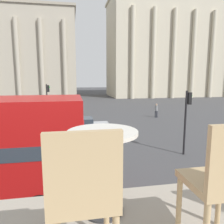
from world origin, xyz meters
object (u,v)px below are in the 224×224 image
object	(u,v)px
cafe_chair_1	(223,180)
pedestrian_white	(29,101)
traffic_light_near	(187,113)
traffic_light_far	(48,97)
cafe_chair_0	(83,194)
pedestrian_grey	(156,110)
plaza_building_left	(25,55)
pedestrian_red	(82,127)
plaza_building_right	(179,50)
cafe_dining_table	(103,153)
car_silver	(83,126)

from	to	relation	value
cafe_chair_1	pedestrian_white	size ratio (longest dim) A/B	0.57
traffic_light_near	traffic_light_far	distance (m)	15.07
cafe_chair_0	pedestrian_grey	bearing A→B (deg)	61.17
plaza_building_left	pedestrian_red	distance (m)	40.73
cafe_chair_0	traffic_light_near	xyz separation A→B (m)	(6.57, 10.46, -1.44)
pedestrian_white	traffic_light_near	bearing A→B (deg)	-92.85
plaza_building_right	traffic_light_near	bearing A→B (deg)	-116.22
plaza_building_right	pedestrian_red	world-z (taller)	plaza_building_right
pedestrian_grey	pedestrian_white	size ratio (longest dim) A/B	1.00
cafe_dining_table	pedestrian_grey	size ratio (longest dim) A/B	0.46
cafe_chair_0	plaza_building_left	bearing A→B (deg)	95.30
cafe_dining_table	plaza_building_right	bearing A→B (deg)	62.42
pedestrian_white	plaza_building_right	bearing A→B (deg)	-4.66
traffic_light_near	car_silver	distance (m)	8.47
cafe_chair_0	plaza_building_left	world-z (taller)	plaza_building_left
cafe_chair_1	plaza_building_left	bearing A→B (deg)	103.78
plaza_building_left	pedestrian_grey	xyz separation A→B (m)	(19.99, -30.76, -8.79)
traffic_light_far	car_silver	bearing A→B (deg)	-61.62
cafe_chair_1	car_silver	bearing A→B (deg)	92.22
plaza_building_right	pedestrian_white	distance (m)	38.93
cafe_dining_table	traffic_light_far	world-z (taller)	cafe_dining_table
plaza_building_left	pedestrian_grey	distance (m)	37.73
traffic_light_near	pedestrian_white	distance (m)	27.63
traffic_light_near	traffic_light_far	size ratio (longest dim) A/B	0.98
pedestrian_red	plaza_building_left	bearing A→B (deg)	136.25
traffic_light_far	car_silver	xyz separation A→B (m)	(3.30, -6.12, -1.85)
cafe_dining_table	car_silver	bearing A→B (deg)	87.97
cafe_chair_1	cafe_chair_0	bearing A→B (deg)	-177.86
plaza_building_left	pedestrian_white	xyz separation A→B (m)	(3.85, -18.51, -8.79)
cafe_dining_table	pedestrian_red	distance (m)	14.74
cafe_dining_table	plaza_building_left	bearing A→B (deg)	101.47
pedestrian_white	cafe_chair_1	bearing A→B (deg)	-109.18
plaza_building_left	car_silver	distance (m)	39.56
car_silver	traffic_light_far	bearing A→B (deg)	30.16
traffic_light_near	pedestrian_grey	size ratio (longest dim) A/B	2.41
cafe_chair_1	pedestrian_white	distance (m)	35.62
car_silver	pedestrian_red	xyz separation A→B (m)	(-0.11, -1.33, 0.22)
plaza_building_left	pedestrian_red	bearing A→B (deg)	-73.76
traffic_light_near	pedestrian_grey	distance (m)	12.43
pedestrian_grey	pedestrian_red	xyz separation A→B (m)	(-8.87, -7.42, 0.01)
plaza_building_right	traffic_light_far	distance (m)	42.30
plaza_building_left	traffic_light_near	bearing A→B (deg)	-68.25
cafe_dining_table	cafe_chair_0	world-z (taller)	cafe_chair_0
traffic_light_near	car_silver	world-z (taller)	traffic_light_near
plaza_building_left	pedestrian_grey	bearing A→B (deg)	-56.98
plaza_building_left	traffic_light_far	bearing A→B (deg)	-75.54
traffic_light_near	pedestrian_red	world-z (taller)	traffic_light_near
cafe_chair_1	pedestrian_red	xyz separation A→B (m)	(-0.26, 15.01, -3.02)
plaza_building_left	pedestrian_grey	size ratio (longest dim) A/B	14.75
plaza_building_left	traffic_light_near	size ratio (longest dim) A/B	6.12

